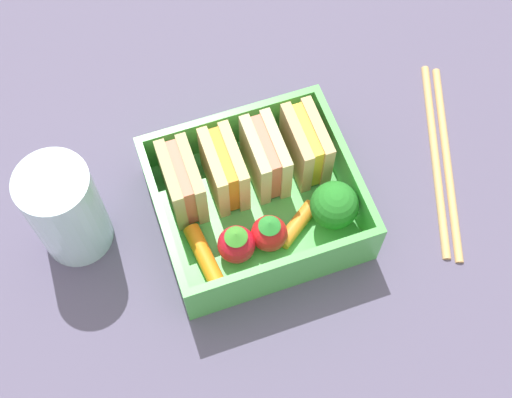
# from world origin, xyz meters

# --- Properties ---
(ground_plane) EXTENTS (1.20, 1.20, 0.02)m
(ground_plane) POSITION_xyz_m (0.00, 0.00, -0.01)
(ground_plane) COLOR #564E6A
(bento_tray) EXTENTS (0.16, 0.14, 0.01)m
(bento_tray) POSITION_xyz_m (0.00, 0.00, 0.01)
(bento_tray) COLOR #4EB74E
(bento_tray) RESTS_ON ground_plane
(bento_rim) EXTENTS (0.16, 0.14, 0.04)m
(bento_rim) POSITION_xyz_m (0.00, 0.00, 0.03)
(bento_rim) COLOR #4EB74E
(bento_rim) RESTS_ON bento_tray
(sandwich_left) EXTENTS (0.03, 0.05, 0.05)m
(sandwich_left) POSITION_xyz_m (-0.05, 0.03, 0.04)
(sandwich_left) COLOR tan
(sandwich_left) RESTS_ON bento_tray
(sandwich_center_left) EXTENTS (0.03, 0.05, 0.05)m
(sandwich_center_left) POSITION_xyz_m (-0.02, 0.03, 0.04)
(sandwich_center_left) COLOR #DFC17B
(sandwich_center_left) RESTS_ON bento_tray
(sandwich_center) EXTENTS (0.03, 0.05, 0.05)m
(sandwich_center) POSITION_xyz_m (0.02, 0.03, 0.04)
(sandwich_center) COLOR beige
(sandwich_center) RESTS_ON bento_tray
(sandwich_center_right) EXTENTS (0.03, 0.05, 0.05)m
(sandwich_center_right) POSITION_xyz_m (0.05, 0.03, 0.04)
(sandwich_center_right) COLOR tan
(sandwich_center_right) RESTS_ON bento_tray
(carrot_stick_left) EXTENTS (0.02, 0.05, 0.01)m
(carrot_stick_left) POSITION_xyz_m (-0.05, -0.03, 0.02)
(carrot_stick_left) COLOR orange
(carrot_stick_left) RESTS_ON bento_tray
(strawberry_far_left) EXTENTS (0.03, 0.03, 0.04)m
(strawberry_far_left) POSITION_xyz_m (-0.03, -0.03, 0.03)
(strawberry_far_left) COLOR red
(strawberry_far_left) RESTS_ON bento_tray
(strawberry_left) EXTENTS (0.03, 0.03, 0.03)m
(strawberry_left) POSITION_xyz_m (0.00, -0.03, 0.03)
(strawberry_left) COLOR red
(strawberry_left) RESTS_ON bento_tray
(carrot_stick_far_left) EXTENTS (0.04, 0.03, 0.01)m
(carrot_stick_far_left) POSITION_xyz_m (0.03, -0.03, 0.02)
(carrot_stick_far_left) COLOR orange
(carrot_stick_far_left) RESTS_ON bento_tray
(broccoli_floret) EXTENTS (0.04, 0.04, 0.05)m
(broccoli_floret) POSITION_xyz_m (0.05, -0.03, 0.04)
(broccoli_floret) COLOR #93C968
(broccoli_floret) RESTS_ON bento_tray
(chopstick_pair) EXTENTS (0.08, 0.18, 0.01)m
(chopstick_pair) POSITION_xyz_m (0.17, -0.00, 0.00)
(chopstick_pair) COLOR tan
(chopstick_pair) RESTS_ON ground_plane
(drinking_glass) EXTENTS (0.06, 0.06, 0.09)m
(drinking_glass) POSITION_xyz_m (-0.14, 0.03, 0.05)
(drinking_glass) COLOR silver
(drinking_glass) RESTS_ON ground_plane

